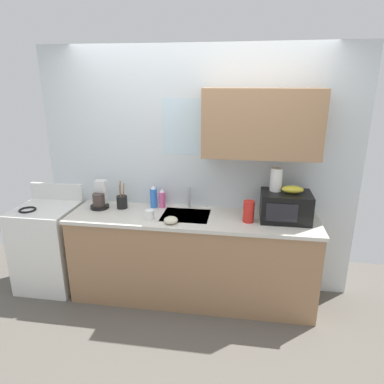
{
  "coord_description": "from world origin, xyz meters",
  "views": [
    {
      "loc": [
        0.48,
        -3.08,
        2.16
      ],
      "look_at": [
        0.0,
        0.0,
        1.15
      ],
      "focal_mm": 32.24,
      "sensor_mm": 36.0,
      "label": 1
    }
  ],
  "objects_px": {
    "dish_soap_bottle_pink": "(162,199)",
    "coffee_maker": "(100,198)",
    "cereal_canister": "(249,212)",
    "small_bowl": "(171,220)",
    "stove_range": "(50,246)",
    "mug_white": "(150,215)",
    "paper_towel_roll": "(276,179)",
    "microwave": "(285,207)",
    "utensil_crock": "(122,202)",
    "dish_soap_bottle_blue": "(153,197)",
    "banana_bunch": "(293,189)"
  },
  "relations": [
    {
      "from": "stove_range",
      "to": "small_bowl",
      "type": "xyz_separation_m",
      "value": [
        1.4,
        -0.2,
        0.47
      ]
    },
    {
      "from": "banana_bunch",
      "to": "dish_soap_bottle_pink",
      "type": "relative_size",
      "value": 1.0
    },
    {
      "from": "cereal_canister",
      "to": "mug_white",
      "type": "distance_m",
      "value": 0.93
    },
    {
      "from": "coffee_maker",
      "to": "small_bowl",
      "type": "distance_m",
      "value": 0.87
    },
    {
      "from": "banana_bunch",
      "to": "coffee_maker",
      "type": "distance_m",
      "value": 1.92
    },
    {
      "from": "dish_soap_bottle_pink",
      "to": "utensil_crock",
      "type": "height_order",
      "value": "utensil_crock"
    },
    {
      "from": "utensil_crock",
      "to": "dish_soap_bottle_blue",
      "type": "bearing_deg",
      "value": 12.91
    },
    {
      "from": "paper_towel_roll",
      "to": "cereal_canister",
      "type": "height_order",
      "value": "paper_towel_roll"
    },
    {
      "from": "dish_soap_bottle_pink",
      "to": "mug_white",
      "type": "xyz_separation_m",
      "value": [
        -0.04,
        -0.35,
        -0.05
      ]
    },
    {
      "from": "stove_range",
      "to": "cereal_canister",
      "type": "height_order",
      "value": "cereal_canister"
    },
    {
      "from": "dish_soap_bottle_pink",
      "to": "coffee_maker",
      "type": "bearing_deg",
      "value": -171.01
    },
    {
      "from": "paper_towel_roll",
      "to": "mug_white",
      "type": "xyz_separation_m",
      "value": [
        -1.17,
        -0.24,
        -0.33
      ]
    },
    {
      "from": "microwave",
      "to": "coffee_maker",
      "type": "xyz_separation_m",
      "value": [
        -1.86,
        0.06,
        -0.03
      ]
    },
    {
      "from": "dish_soap_bottle_pink",
      "to": "utensil_crock",
      "type": "relative_size",
      "value": 0.67
    },
    {
      "from": "banana_bunch",
      "to": "small_bowl",
      "type": "height_order",
      "value": "banana_bunch"
    },
    {
      "from": "dish_soap_bottle_blue",
      "to": "mug_white",
      "type": "height_order",
      "value": "dish_soap_bottle_blue"
    },
    {
      "from": "banana_bunch",
      "to": "microwave",
      "type": "bearing_deg",
      "value": -178.23
    },
    {
      "from": "coffee_maker",
      "to": "cereal_canister",
      "type": "xyz_separation_m",
      "value": [
        1.52,
        -0.16,
        -0.0
      ]
    },
    {
      "from": "microwave",
      "to": "banana_bunch",
      "type": "bearing_deg",
      "value": 1.77
    },
    {
      "from": "dish_soap_bottle_blue",
      "to": "mug_white",
      "type": "distance_m",
      "value": 0.34
    },
    {
      "from": "mug_white",
      "to": "utensil_crock",
      "type": "height_order",
      "value": "utensil_crock"
    },
    {
      "from": "dish_soap_bottle_pink",
      "to": "mug_white",
      "type": "distance_m",
      "value": 0.35
    },
    {
      "from": "microwave",
      "to": "mug_white",
      "type": "bearing_deg",
      "value": -171.54
    },
    {
      "from": "paper_towel_roll",
      "to": "mug_white",
      "type": "height_order",
      "value": "paper_towel_roll"
    },
    {
      "from": "coffee_maker",
      "to": "mug_white",
      "type": "bearing_deg",
      "value": -22.64
    },
    {
      "from": "paper_towel_roll",
      "to": "coffee_maker",
      "type": "bearing_deg",
      "value": 179.73
    },
    {
      "from": "microwave",
      "to": "small_bowl",
      "type": "height_order",
      "value": "microwave"
    },
    {
      "from": "dish_soap_bottle_pink",
      "to": "dish_soap_bottle_blue",
      "type": "bearing_deg",
      "value": -169.5
    },
    {
      "from": "banana_bunch",
      "to": "dish_soap_bottle_pink",
      "type": "distance_m",
      "value": 1.31
    },
    {
      "from": "cereal_canister",
      "to": "utensil_crock",
      "type": "height_order",
      "value": "utensil_crock"
    },
    {
      "from": "banana_bunch",
      "to": "cereal_canister",
      "type": "xyz_separation_m",
      "value": [
        -0.39,
        -0.1,
        -0.2
      ]
    },
    {
      "from": "dish_soap_bottle_blue",
      "to": "small_bowl",
      "type": "xyz_separation_m",
      "value": [
        0.27,
        -0.39,
        -0.08
      ]
    },
    {
      "from": "mug_white",
      "to": "small_bowl",
      "type": "height_order",
      "value": "mug_white"
    },
    {
      "from": "banana_bunch",
      "to": "cereal_canister",
      "type": "bearing_deg",
      "value": -165.62
    },
    {
      "from": "microwave",
      "to": "dish_soap_bottle_blue",
      "type": "distance_m",
      "value": 1.32
    },
    {
      "from": "dish_soap_bottle_blue",
      "to": "coffee_maker",
      "type": "bearing_deg",
      "value": -171.26
    },
    {
      "from": "microwave",
      "to": "paper_towel_roll",
      "type": "distance_m",
      "value": 0.27
    },
    {
      "from": "cereal_canister",
      "to": "small_bowl",
      "type": "relative_size",
      "value": 1.57
    },
    {
      "from": "utensil_crock",
      "to": "microwave",
      "type": "bearing_deg",
      "value": -2.5
    },
    {
      "from": "microwave",
      "to": "stove_range",
      "type": "bearing_deg",
      "value": -178.95
    },
    {
      "from": "banana_bunch",
      "to": "small_bowl",
      "type": "relative_size",
      "value": 1.54
    },
    {
      "from": "microwave",
      "to": "mug_white",
      "type": "height_order",
      "value": "microwave"
    },
    {
      "from": "stove_range",
      "to": "microwave",
      "type": "bearing_deg",
      "value": 1.05
    },
    {
      "from": "stove_range",
      "to": "mug_white",
      "type": "distance_m",
      "value": 1.28
    },
    {
      "from": "stove_range",
      "to": "small_bowl",
      "type": "bearing_deg",
      "value": -8.3
    },
    {
      "from": "coffee_maker",
      "to": "utensil_crock",
      "type": "height_order",
      "value": "utensil_crock"
    },
    {
      "from": "coffee_maker",
      "to": "dish_soap_bottle_blue",
      "type": "relative_size",
      "value": 1.18
    },
    {
      "from": "stove_range",
      "to": "coffee_maker",
      "type": "height_order",
      "value": "coffee_maker"
    },
    {
      "from": "banana_bunch",
      "to": "coffee_maker",
      "type": "relative_size",
      "value": 0.71
    },
    {
      "from": "banana_bunch",
      "to": "dish_soap_bottle_blue",
      "type": "bearing_deg",
      "value": 174.04
    }
  ]
}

